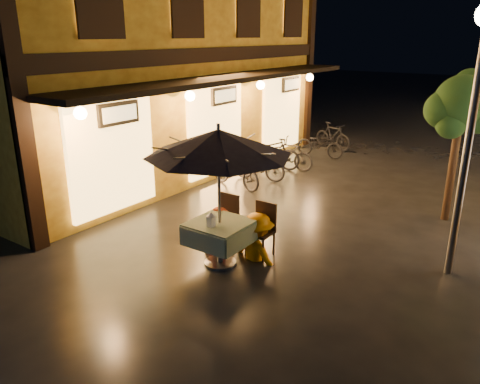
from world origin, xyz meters
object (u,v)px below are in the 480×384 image
Objects in this scene: table_lantern at (211,219)px; bicycle_0 at (236,170)px; person_orange at (218,208)px; person_yellow at (257,215)px; cafe_table at (220,233)px; streetlamp_near at (476,96)px; patio_umbrella at (218,143)px.

bicycle_0 is at bearing 120.32° from table_lantern.
table_lantern is 0.14× the size of bicycle_0.
person_yellow is (0.80, 0.07, 0.03)m from person_orange.
person_orange is (-0.41, 0.51, 0.20)m from cafe_table.
cafe_table is 4.34m from bicycle_0.
person_yellow reaches higher than person_orange.
streetlamp_near is 4.27× the size of cafe_table.
cafe_table is at bearing 65.82° from person_yellow.
patio_umbrella reaches higher than person_orange.
table_lantern is at bearing 128.33° from person_orange.
person_orange is 0.91× the size of bicycle_0.
person_yellow is 0.94× the size of bicycle_0.
patio_umbrella reaches higher than table_lantern.
streetlamp_near is 2.60× the size of person_yellow.
person_yellow is at bearing -155.33° from streetlamp_near.
person_orange is 3.70m from bicycle_0.
person_orange reaches higher than bicycle_0.
patio_umbrella reaches higher than person_yellow.
patio_umbrella is 1.25m from table_lantern.
table_lantern is 4.56m from bicycle_0.
person_yellow is at bearing -126.50° from bicycle_0.
person_orange is (-0.41, 0.51, -1.36)m from patio_umbrella.
streetlamp_near reaches higher than person_yellow.
cafe_table is 0.40m from table_lantern.
patio_umbrella reaches higher than cafe_table.
cafe_table is at bearing 90.00° from table_lantern.
person_yellow is (0.39, 0.57, 0.23)m from cafe_table.
person_yellow reaches higher than table_lantern.
person_orange is at bearing 129.20° from patio_umbrella.
bicycle_0 is (-5.61, 1.76, -2.46)m from streetlamp_near.
cafe_table is 3.96× the size of table_lantern.
person_yellow is (0.39, 0.81, -0.10)m from table_lantern.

